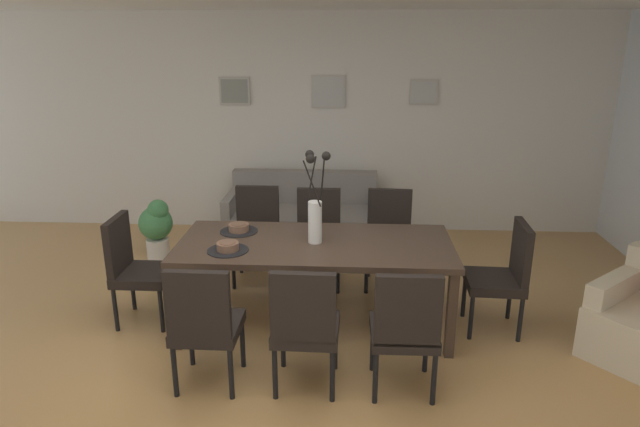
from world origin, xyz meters
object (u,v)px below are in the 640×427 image
dining_chair_far_right (318,232)px  sofa (303,220)px  dining_chair_near_right (257,229)px  centerpiece_vase (315,209)px  framed_picture_center (328,92)px  dining_chair_far_left (305,323)px  dining_chair_mid_right (389,233)px  dining_chair_head_west (134,265)px  dining_table (315,250)px  framed_picture_left (235,91)px  dining_chair_mid_left (405,326)px  bowl_near_right (239,227)px  bowl_near_left (228,246)px  framed_picture_right (424,92)px  dining_chair_near_left (204,321)px  potted_plant (156,226)px  dining_chair_head_east (505,272)px

dining_chair_far_right → sofa: bearing=103.0°
sofa → dining_chair_near_right: bearing=-110.5°
centerpiece_vase → framed_picture_center: 2.56m
dining_chair_far_left → dining_chair_mid_right: bearing=69.7°
dining_chair_head_west → dining_table: bearing=0.1°
dining_chair_head_west → framed_picture_left: framed_picture_left is taller
centerpiece_vase → framed_picture_center: framed_picture_center is taller
dining_chair_mid_left → bowl_near_right: size_ratio=5.41×
bowl_near_left → sofa: (0.40, 2.14, -0.50)m
dining_chair_far_right → dining_chair_mid_left: 1.90m
bowl_near_left → dining_chair_near_right: bearing=88.7°
dining_chair_far_right → framed_picture_right: size_ratio=2.84×
dining_chair_near_left → framed_picture_left: bearing=97.2°
dining_chair_mid_left → dining_chair_mid_right: size_ratio=1.00×
framed_picture_right → dining_chair_far_right: bearing=-125.5°
dining_chair_mid_right → potted_plant: dining_chair_mid_right is taller
dining_chair_mid_right → dining_chair_far_right: bearing=-179.5°
potted_plant → framed_picture_center: bearing=31.3°
dining_chair_head_east → dining_chair_mid_left: bearing=-133.5°
dining_chair_near_right → dining_chair_far_right: same height
dining_chair_far_right → framed_picture_center: 1.98m
dining_chair_near_left → framed_picture_right: (1.79, 3.38, 1.18)m
dining_chair_near_right → dining_chair_far_left: (0.62, -1.83, 0.00)m
bowl_near_right → framed_picture_right: (1.77, 2.25, 0.91)m
bowl_near_right → framed_picture_center: 2.51m
dining_chair_mid_left → framed_picture_center: 3.64m
framed_picture_right → potted_plant: size_ratio=0.48×
dining_table → dining_chair_mid_right: size_ratio=2.39×
centerpiece_vase → sofa: bearing=97.9°
bowl_near_left → bowl_near_right: bearing=90.0°
dining_chair_head_east → sofa: size_ratio=0.54×
dining_chair_head_west → centerpiece_vase: 1.60m
framed_picture_left → potted_plant: framed_picture_left is taller
dining_table → dining_chair_far_right: bearing=91.6°
dining_chair_far_left → framed_picture_center: 3.57m
framed_picture_left → framed_picture_center: (1.11, -0.00, 0.00)m
dining_chair_near_left → centerpiece_vase: bearing=53.4°
dining_chair_near_left → dining_chair_mid_left: bearing=0.3°
dining_chair_mid_left → framed_picture_right: size_ratio=2.84×
dining_chair_near_left → dining_table: bearing=53.4°
dining_chair_mid_left → dining_chair_mid_right: 1.79m
dining_chair_near_left → centerpiece_vase: (0.68, 0.92, 0.51)m
dining_chair_near_left → dining_chair_head_west: 1.23m
dining_chair_head_west → sofa: bearing=57.0°
framed_picture_center → bowl_near_left: bearing=-103.8°
dining_chair_head_west → framed_picture_right: framed_picture_right is taller
dining_table → dining_chair_head_east: size_ratio=2.39×
bowl_near_right → sofa: 1.81m
dining_table → dining_chair_near_right: size_ratio=2.39×
dining_chair_near_left → bowl_near_right: dining_chair_near_left is taller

